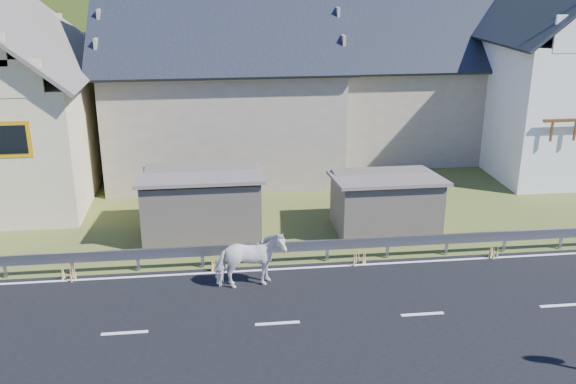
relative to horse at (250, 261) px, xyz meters
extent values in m
plane|color=#384917|center=(0.58, -2.16, -0.90)|extent=(160.00, 160.00, 0.00)
cube|color=black|center=(0.58, -2.16, -0.88)|extent=(60.00, 7.00, 0.04)
cube|color=silver|center=(0.58, -2.16, -0.85)|extent=(60.00, 6.60, 0.01)
cube|color=#93969B|center=(0.58, 1.52, -0.32)|extent=(28.00, 0.08, 0.34)
cube|color=#93969B|center=(-7.42, 1.54, -0.55)|extent=(0.10, 0.06, 0.70)
cube|color=#93969B|center=(-5.42, 1.54, -0.55)|extent=(0.10, 0.06, 0.70)
cube|color=#93969B|center=(-3.42, 1.54, -0.55)|extent=(0.10, 0.06, 0.70)
cube|color=#93969B|center=(-1.42, 1.54, -0.55)|extent=(0.10, 0.06, 0.70)
cube|color=#93969B|center=(0.58, 1.54, -0.55)|extent=(0.10, 0.06, 0.70)
cube|color=#93969B|center=(2.58, 1.54, -0.55)|extent=(0.10, 0.06, 0.70)
cube|color=#93969B|center=(4.58, 1.54, -0.55)|extent=(0.10, 0.06, 0.70)
cube|color=#93969B|center=(6.58, 1.54, -0.55)|extent=(0.10, 0.06, 0.70)
cube|color=#93969B|center=(8.58, 1.54, -0.55)|extent=(0.10, 0.06, 0.70)
cube|color=#93969B|center=(10.58, 1.54, -0.55)|extent=(0.10, 0.06, 0.70)
cube|color=#6C6153|center=(-1.42, 4.34, 0.20)|extent=(4.30, 3.30, 2.40)
cube|color=#6C6153|center=(5.08, 3.84, 0.10)|extent=(3.80, 2.90, 2.20)
cube|color=beige|center=(-9.42, 9.84, 1.60)|extent=(7.00, 9.00, 5.00)
cube|color=orange|center=(-7.82, 5.34, 2.50)|extent=(1.30, 0.12, 1.30)
cube|color=#9F917E|center=(-0.42, 12.84, 1.60)|extent=(10.00, 9.00, 5.00)
cube|color=#9F917E|center=(9.58, 14.84, 1.40)|extent=(9.00, 8.00, 4.60)
cube|color=silver|center=(15.58, 11.84, 2.10)|extent=(8.00, 10.00, 6.00)
ellipsoid|color=#263C0F|center=(5.58, 177.84, -20.90)|extent=(440.00, 280.00, 260.00)
imported|color=white|center=(0.00, 0.00, 0.00)|extent=(1.20, 2.14, 1.72)
camera|label=1|loc=(-0.92, -17.03, 8.18)|focal=40.00mm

